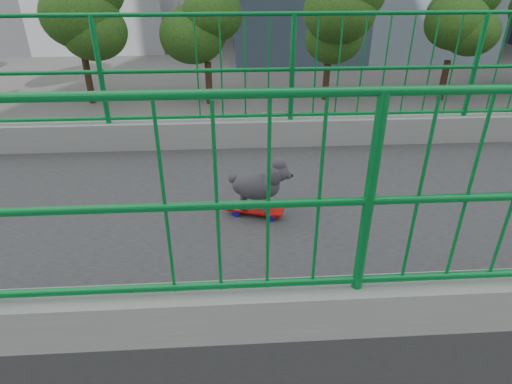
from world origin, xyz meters
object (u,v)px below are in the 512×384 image
at_px(poodle, 259,184).
at_px(car_1, 33,235).
at_px(car_4, 284,126).
at_px(car_0, 439,282).
at_px(car_5, 315,289).
at_px(skateboard, 255,210).

bearing_deg(poodle, car_1, -125.86).
xyz_separation_m(poodle, car_1, (-9.34, -6.87, -6.58)).
bearing_deg(car_4, car_0, -167.23).
xyz_separation_m(car_0, car_5, (0.00, -3.54, -0.06)).
bearing_deg(car_5, car_0, 90.00).
height_order(skateboard, poodle, poodle).
relative_size(skateboard, car_0, 0.11).
distance_m(skateboard, car_4, 20.11).
height_order(car_0, car_1, car_0).
bearing_deg(skateboard, poodle, 90.00).
distance_m(car_1, car_4, 13.53).
distance_m(poodle, car_5, 9.24).
xyz_separation_m(skateboard, poodle, (0.01, 0.03, 0.25)).
height_order(car_0, car_4, car_4).
xyz_separation_m(skateboard, car_1, (-9.33, -6.85, -6.33)).
bearing_deg(car_0, skateboard, -42.39).
bearing_deg(poodle, car_5, 179.48).
bearing_deg(poodle, skateboard, -90.00).
xyz_separation_m(car_1, car_5, (3.20, 8.90, -0.03)).
xyz_separation_m(car_4, car_5, (12.80, -0.64, -0.11)).
distance_m(poodle, car_4, 20.20).
bearing_deg(car_0, car_5, -90.00).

